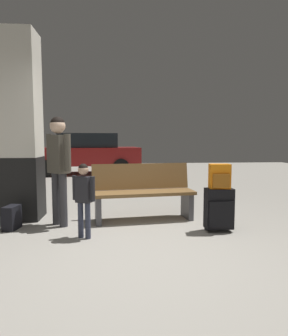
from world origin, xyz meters
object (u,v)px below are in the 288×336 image
at_px(adult, 59,159).
at_px(parked_car_far, 85,152).
at_px(suitcase, 219,209).
at_px(child, 84,193).
at_px(backpack_dark_floor, 11,218).
at_px(bench, 143,192).
at_px(structural_pillar, 21,128).
at_px(backpack_bright, 220,177).

relative_size(adult, parked_car_far, 0.38).
bearing_deg(suitcase, adult, 168.01).
distance_m(child, backpack_dark_floor, 1.25).
height_order(bench, parked_car_far, parked_car_far).
xyz_separation_m(structural_pillar, backpack_bright, (2.92, -0.95, -0.69)).
relative_size(backpack_bright, backpack_dark_floor, 1.00).
bearing_deg(bench, suitcase, -36.01).
distance_m(backpack_bright, child, 1.85).
distance_m(bench, adult, 1.40).
xyz_separation_m(bench, backpack_dark_floor, (-1.91, -0.40, -0.28)).
distance_m(suitcase, child, 1.86).
xyz_separation_m(child, parked_car_far, (-0.83, 7.49, 0.21)).
height_order(structural_pillar, backpack_dark_floor, structural_pillar).
distance_m(adult, backpack_dark_floor, 1.06).
relative_size(structural_pillar, suitcase, 4.89).
xyz_separation_m(bench, adult, (-1.26, -0.25, 0.55)).
height_order(structural_pillar, adult, structural_pillar).
height_order(structural_pillar, suitcase, structural_pillar).
bearing_deg(parked_car_far, adult, -86.66).
relative_size(structural_pillar, backpack_bright, 8.68).
distance_m(bench, parked_car_far, 6.84).
distance_m(structural_pillar, suitcase, 3.28).
bearing_deg(backpack_dark_floor, backpack_bright, -6.51).
bearing_deg(structural_pillar, suitcase, -17.98).
bearing_deg(parked_car_far, backpack_dark_floor, -92.04).
height_order(suitcase, adult, adult).
distance_m(structural_pillar, parked_car_far, 6.44).
bearing_deg(bench, child, -134.05).
bearing_deg(structural_pillar, bench, -6.57).
bearing_deg(backpack_bright, structural_pillar, 162.01).
height_order(suitcase, child, child).
height_order(backpack_bright, parked_car_far, parked_car_far).
distance_m(adult, parked_car_far, 6.89).
bearing_deg(parked_car_far, backpack_bright, -70.08).
distance_m(bench, child, 1.21).
bearing_deg(structural_pillar, parked_car_far, 87.67).
bearing_deg(child, parked_car_far, 96.32).
height_order(suitcase, parked_car_far, parked_car_far).
relative_size(bench, adult, 1.03).
bearing_deg(bench, backpack_dark_floor, -168.32).
distance_m(child, parked_car_far, 7.54).
bearing_deg(structural_pillar, child, -44.85).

